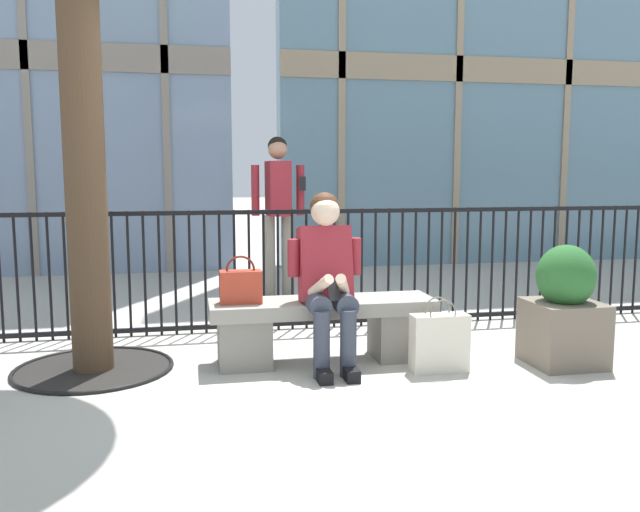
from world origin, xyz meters
name	(u,v)px	position (x,y,z in m)	size (l,w,h in m)	color
ground_plane	(323,361)	(0.00, 0.00, 0.00)	(60.00, 60.00, 0.00)	#B2ADA3
stone_bench	(323,324)	(0.00, 0.00, 0.27)	(1.60, 0.44, 0.45)	gray
seated_person_with_phone	(327,275)	(0.01, -0.13, 0.65)	(0.52, 0.66, 1.21)	#383D4C
handbag_on_bench	(241,286)	(-0.58, -0.01, 0.57)	(0.29, 0.14, 0.33)	#B23823
shopping_bag	(439,342)	(0.73, -0.39, 0.20)	(0.39, 0.15, 0.51)	beige
bystander_at_railing	(278,206)	(-0.01, 2.29, 1.00)	(0.55, 0.39, 1.71)	gray
plaza_railing	(299,269)	(0.00, 1.01, 0.52)	(9.23, 0.04, 1.04)	black
planter	(564,310)	(1.65, -0.40, 0.39)	(0.47, 0.47, 0.85)	#726656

